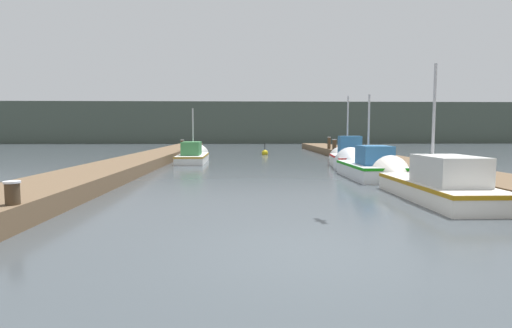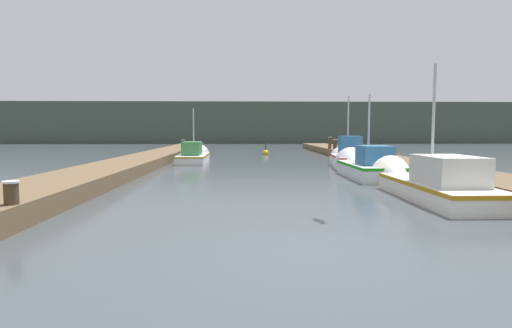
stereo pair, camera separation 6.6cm
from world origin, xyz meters
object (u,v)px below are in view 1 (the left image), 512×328
(mooring_piling_1, at_px, (13,206))
(mooring_piling_2, at_px, (182,149))
(fishing_boat_2, at_px, (347,158))
(fishing_boat_3, at_px, (194,156))
(fishing_boat_1, at_px, (365,166))
(mooring_piling_0, at_px, (334,149))
(mooring_piling_3, at_px, (329,146))
(channel_buoy, at_px, (265,153))
(fishing_boat_0, at_px, (425,182))

(mooring_piling_1, distance_m, mooring_piling_2, 19.62)
(fishing_boat_2, bearing_deg, fishing_boat_3, 161.24)
(fishing_boat_1, height_order, mooring_piling_0, fishing_boat_1)
(fishing_boat_1, bearing_deg, mooring_piling_2, 130.01)
(mooring_piling_3, bearing_deg, fishing_boat_1, -95.95)
(mooring_piling_0, bearing_deg, channel_buoy, 137.53)
(fishing_boat_1, bearing_deg, fishing_boat_3, 136.10)
(fishing_boat_0, height_order, fishing_boat_3, fishing_boat_0)
(mooring_piling_0, bearing_deg, mooring_piling_1, -118.93)
(mooring_piling_3, bearing_deg, mooring_piling_1, -116.29)
(mooring_piling_3, height_order, channel_buoy, mooring_piling_3)
(fishing_boat_1, xyz_separation_m, mooring_piling_2, (-9.15, 10.93, 0.23))
(mooring_piling_2, bearing_deg, fishing_boat_0, -59.37)
(fishing_boat_1, height_order, mooring_piling_3, fishing_boat_1)
(fishing_boat_3, xyz_separation_m, mooring_piling_1, (-1.42, -16.41, 0.10))
(fishing_boat_0, height_order, mooring_piling_3, fishing_boat_0)
(mooring_piling_3, bearing_deg, fishing_boat_3, -149.85)
(mooring_piling_0, xyz_separation_m, mooring_piling_2, (-10.28, 0.53, -0.02))
(mooring_piling_1, relative_size, mooring_piling_3, 0.68)
(fishing_boat_3, height_order, mooring_piling_1, fishing_boat_3)
(mooring_piling_1, bearing_deg, fishing_boat_0, 21.32)
(channel_buoy, bearing_deg, mooring_piling_2, -148.57)
(fishing_boat_2, bearing_deg, mooring_piling_1, -121.68)
(fishing_boat_1, relative_size, channel_buoy, 4.87)
(mooring_piling_0, bearing_deg, mooring_piling_2, 177.06)
(mooring_piling_1, relative_size, channel_buoy, 0.97)
(fishing_boat_3, bearing_deg, fishing_boat_1, -44.44)
(fishing_boat_0, bearing_deg, mooring_piling_1, -158.41)
(fishing_boat_1, height_order, fishing_boat_3, fishing_boat_1)
(mooring_piling_1, bearing_deg, channel_buoy, 75.27)
(fishing_boat_3, relative_size, mooring_piling_3, 3.64)
(fishing_boat_0, xyz_separation_m, fishing_boat_3, (-8.23, 12.64, -0.02))
(fishing_boat_0, bearing_deg, mooring_piling_2, 120.90)
(fishing_boat_2, height_order, mooring_piling_1, fishing_boat_2)
(mooring_piling_1, height_order, channel_buoy, mooring_piling_1)
(fishing_boat_0, relative_size, mooring_piling_2, 4.63)
(fishing_boat_3, distance_m, mooring_piling_0, 9.52)
(fishing_boat_3, distance_m, mooring_piling_2, 3.42)
(fishing_boat_1, distance_m, channel_buoy, 14.86)
(fishing_boat_0, bearing_deg, fishing_boat_3, 123.36)
(fishing_boat_2, distance_m, mooring_piling_3, 9.30)
(fishing_boat_3, relative_size, mooring_piling_1, 5.32)
(fishing_boat_2, relative_size, fishing_boat_3, 0.88)
(fishing_boat_3, bearing_deg, mooring_piling_0, 15.89)
(fishing_boat_0, height_order, fishing_boat_1, fishing_boat_0)
(mooring_piling_2, bearing_deg, mooring_piling_1, -90.79)
(mooring_piling_1, distance_m, channel_buoy, 23.96)
(fishing_boat_0, relative_size, mooring_piling_3, 4.15)
(fishing_boat_0, relative_size, mooring_piling_0, 4.52)
(fishing_boat_2, height_order, mooring_piling_0, fishing_boat_2)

